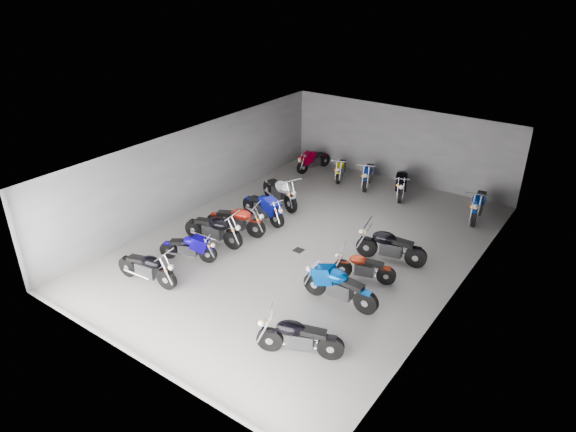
# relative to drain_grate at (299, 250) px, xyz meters

# --- Properties ---
(ground) EXTENTS (14.00, 14.00, 0.00)m
(ground) POSITION_rel_drain_grate_xyz_m (0.00, 0.50, -0.01)
(ground) COLOR gray
(ground) RESTS_ON ground
(wall_back) EXTENTS (10.00, 0.10, 3.20)m
(wall_back) POSITION_rel_drain_grate_xyz_m (0.00, 7.50, 1.59)
(wall_back) COLOR gray
(wall_back) RESTS_ON ground
(wall_left) EXTENTS (0.10, 14.00, 3.20)m
(wall_left) POSITION_rel_drain_grate_xyz_m (-5.00, 0.50, 1.59)
(wall_left) COLOR gray
(wall_left) RESTS_ON ground
(wall_right) EXTENTS (0.10, 14.00, 3.20)m
(wall_right) POSITION_rel_drain_grate_xyz_m (5.00, 0.50, 1.59)
(wall_right) COLOR gray
(wall_right) RESTS_ON ground
(ceiling) EXTENTS (10.00, 14.00, 0.04)m
(ceiling) POSITION_rel_drain_grate_xyz_m (0.00, 0.50, 3.21)
(ceiling) COLOR black
(ceiling) RESTS_ON wall_back
(drain_grate) EXTENTS (0.32, 0.32, 0.01)m
(drain_grate) POSITION_rel_drain_grate_xyz_m (0.00, 0.00, 0.00)
(drain_grate) COLOR black
(drain_grate) RESTS_ON ground
(motorcycle_left_a) EXTENTS (2.11, 0.50, 0.93)m
(motorcycle_left_a) POSITION_rel_drain_grate_xyz_m (-2.54, -4.11, 0.50)
(motorcycle_left_a) COLOR black
(motorcycle_left_a) RESTS_ON ground
(motorcycle_left_b) EXTENTS (1.77, 0.89, 0.83)m
(motorcycle_left_b) POSITION_rel_drain_grate_xyz_m (-2.48, -2.51, 0.45)
(motorcycle_left_b) COLOR black
(motorcycle_left_b) RESTS_ON ground
(motorcycle_left_c) EXTENTS (2.24, 0.54, 0.99)m
(motorcycle_left_c) POSITION_rel_drain_grate_xyz_m (-2.56, -1.26, 0.53)
(motorcycle_left_c) COLOR black
(motorcycle_left_c) RESTS_ON ground
(motorcycle_left_d) EXTENTS (2.14, 0.77, 0.97)m
(motorcycle_left_d) POSITION_rel_drain_grate_xyz_m (-2.40, -0.31, 0.52)
(motorcycle_left_d) COLOR black
(motorcycle_left_d) RESTS_ON ground
(motorcycle_left_e) EXTENTS (2.16, 0.62, 0.96)m
(motorcycle_left_e) POSITION_rel_drain_grate_xyz_m (-2.27, 1.05, 0.52)
(motorcycle_left_e) COLOR black
(motorcycle_left_e) RESTS_ON ground
(motorcycle_left_f) EXTENTS (2.22, 1.06, 1.03)m
(motorcycle_left_f) POSITION_rel_drain_grate_xyz_m (-2.59, 2.49, 0.56)
(motorcycle_left_f) COLOR black
(motorcycle_left_f) RESTS_ON ground
(motorcycle_right_a) EXTENTS (2.00, 1.01, 0.94)m
(motorcycle_right_a) POSITION_rel_drain_grate_xyz_m (2.81, -4.08, 0.51)
(motorcycle_right_a) COLOR black
(motorcycle_right_a) RESTS_ON ground
(motorcycle_right_c) EXTENTS (2.27, 0.46, 1.00)m
(motorcycle_right_c) POSITION_rel_drain_grate_xyz_m (2.53, -1.73, 0.54)
(motorcycle_right_c) COLOR black
(motorcycle_right_c) RESTS_ON ground
(motorcycle_right_d) EXTENTS (1.82, 0.69, 0.82)m
(motorcycle_right_d) POSITION_rel_drain_grate_xyz_m (2.54, -0.32, 0.44)
(motorcycle_right_d) COLOR black
(motorcycle_right_d) RESTS_ON ground
(motorcycle_right_e) EXTENTS (2.23, 0.63, 0.99)m
(motorcycle_right_e) POSITION_rel_drain_grate_xyz_m (2.71, 1.12, 0.53)
(motorcycle_right_e) COLOR black
(motorcycle_right_e) RESTS_ON ground
(motorcycle_back_a) EXTENTS (0.58, 1.98, 0.88)m
(motorcycle_back_a) POSITION_rel_drain_grate_xyz_m (-3.56, 6.34, 0.47)
(motorcycle_back_a) COLOR black
(motorcycle_back_a) RESTS_ON ground
(motorcycle_back_b) EXTENTS (0.77, 1.81, 0.83)m
(motorcycle_back_b) POSITION_rel_drain_grate_xyz_m (-2.04, 6.22, 0.45)
(motorcycle_back_b) COLOR black
(motorcycle_back_b) RESTS_ON ground
(motorcycle_back_c) EXTENTS (0.82, 2.04, 0.93)m
(motorcycle_back_c) POSITION_rel_drain_grate_xyz_m (-0.71, 6.19, 0.50)
(motorcycle_back_c) COLOR black
(motorcycle_back_c) RESTS_ON ground
(motorcycle_back_d) EXTENTS (1.02, 2.14, 1.00)m
(motorcycle_back_d) POSITION_rel_drain_grate_xyz_m (0.83, 6.06, 0.54)
(motorcycle_back_d) COLOR black
(motorcycle_back_d) RESTS_ON ground
(motorcycle_back_f) EXTENTS (0.56, 2.31, 1.02)m
(motorcycle_back_f) POSITION_rel_drain_grate_xyz_m (4.00, 5.80, 0.55)
(motorcycle_back_f) COLOR black
(motorcycle_back_f) RESTS_ON ground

